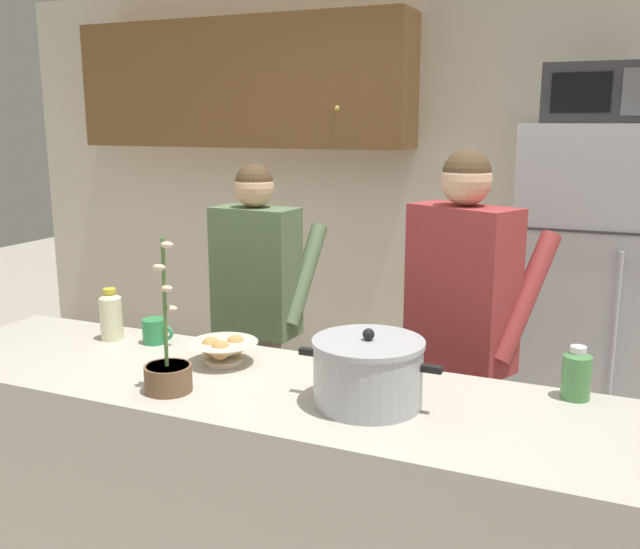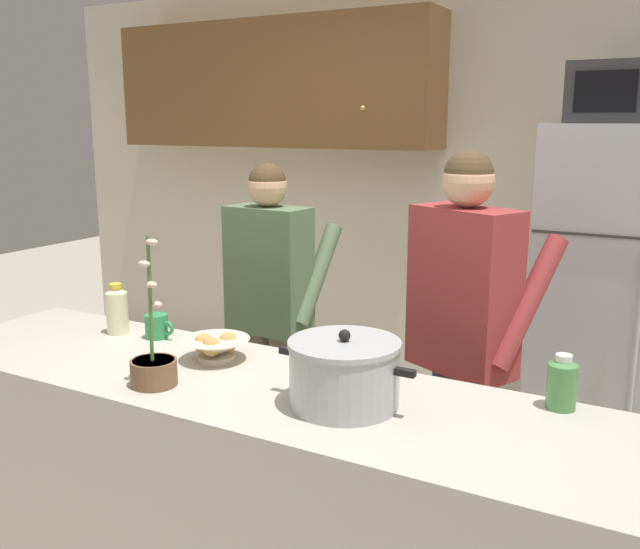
{
  "view_description": "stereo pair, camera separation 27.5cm",
  "coord_description": "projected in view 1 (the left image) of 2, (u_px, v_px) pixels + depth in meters",
  "views": [
    {
      "loc": [
        1.07,
        -1.92,
        1.76
      ],
      "look_at": [
        0.0,
        0.55,
        1.17
      ],
      "focal_mm": 39.57,
      "sensor_mm": 36.0,
      "label": 1
    },
    {
      "loc": [
        1.32,
        -1.8,
        1.76
      ],
      "look_at": [
        0.0,
        0.55,
        1.17
      ],
      "focal_mm": 39.57,
      "sensor_mm": 36.0,
      "label": 2
    }
  ],
  "objects": [
    {
      "name": "back_wall_unit",
      "position": [
        387.0,
        170.0,
        4.32
      ],
      "size": [
        6.0,
        0.48,
        2.6
      ],
      "color": "beige",
      "rests_on": "ground"
    },
    {
      "name": "person_by_sink",
      "position": [
        462.0,
        309.0,
        2.77
      ],
      "size": [
        0.61,
        0.56,
        1.66
      ],
      "color": "#33384C",
      "rests_on": "ground"
    },
    {
      "name": "refrigerator",
      "position": [
        580.0,
        296.0,
        3.63
      ],
      "size": [
        0.64,
        0.68,
        1.75
      ],
      "color": "#B7BABF",
      "rests_on": "ground"
    },
    {
      "name": "potted_orchid",
      "position": [
        168.0,
        371.0,
        2.22
      ],
      "size": [
        0.15,
        0.15,
        0.49
      ],
      "color": "brown",
      "rests_on": "kitchen_island"
    },
    {
      "name": "microwave",
      "position": [
        597.0,
        94.0,
        3.4
      ],
      "size": [
        0.48,
        0.37,
        0.28
      ],
      "color": "#2D2D30",
      "rests_on": "refrigerator"
    },
    {
      "name": "bottle_far_corner",
      "position": [
        577.0,
        373.0,
        2.16
      ],
      "size": [
        0.09,
        0.09,
        0.17
      ],
      "color": "#4C8C4C",
      "rests_on": "kitchen_island"
    },
    {
      "name": "coffee_mug",
      "position": [
        155.0,
        331.0,
        2.71
      ],
      "size": [
        0.13,
        0.09,
        0.1
      ],
      "color": "#2D8C4C",
      "rests_on": "kitchen_island"
    },
    {
      "name": "person_near_pot",
      "position": [
        257.0,
        290.0,
        3.34
      ],
      "size": [
        0.5,
        0.43,
        1.57
      ],
      "color": "#726656",
      "rests_on": "ground"
    },
    {
      "name": "bottle_mid_counter",
      "position": [
        111.0,
        315.0,
        2.74
      ],
      "size": [
        0.09,
        0.09,
        0.2
      ],
      "color": "beige",
      "rests_on": "kitchen_island"
    },
    {
      "name": "bread_bowl",
      "position": [
        223.0,
        350.0,
        2.47
      ],
      "size": [
        0.24,
        0.24,
        0.1
      ],
      "color": "beige",
      "rests_on": "kitchen_island"
    },
    {
      "name": "kitchen_island",
      "position": [
        256.0,
        508.0,
        2.41
      ],
      "size": [
        2.54,
        0.68,
        0.92
      ],
      "primitive_type": "cube",
      "color": "#BCB7A8",
      "rests_on": "ground"
    },
    {
      "name": "cooking_pot",
      "position": [
        368.0,
        372.0,
        2.11
      ],
      "size": [
        0.45,
        0.34,
        0.24
      ],
      "color": "#ADAFB5",
      "rests_on": "kitchen_island"
    }
  ]
}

